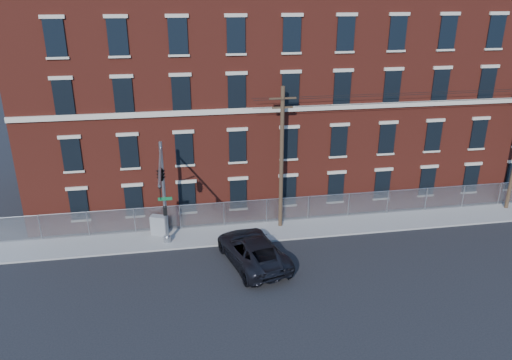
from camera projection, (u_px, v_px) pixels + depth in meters
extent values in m
plane|color=black|center=(268.00, 270.00, 29.46)|extent=(140.00, 140.00, 0.00)
cube|color=#999691|center=(414.00, 219.00, 35.95)|extent=(65.00, 3.00, 0.12)
cube|color=maroon|center=(375.00, 90.00, 41.34)|extent=(55.00, 14.00, 16.00)
cube|color=#B7AD98|center=(415.00, 104.00, 34.73)|extent=(55.00, 0.18, 0.35)
cube|color=black|center=(79.00, 205.00, 33.15)|extent=(1.20, 0.10, 2.20)
cube|color=black|center=(72.00, 155.00, 31.85)|extent=(1.20, 0.10, 2.20)
cube|color=black|center=(63.00, 97.00, 30.47)|extent=(1.20, 0.10, 2.20)
cube|color=black|center=(55.00, 38.00, 29.17)|extent=(1.20, 0.10, 2.20)
cube|color=black|center=(134.00, 201.00, 33.74)|extent=(1.20, 0.10, 2.20)
cube|color=black|center=(129.00, 152.00, 32.43)|extent=(1.20, 0.10, 2.20)
cube|color=black|center=(123.00, 95.00, 31.06)|extent=(1.20, 0.10, 2.20)
cube|color=black|center=(118.00, 37.00, 29.76)|extent=(1.20, 0.10, 2.20)
cube|color=black|center=(187.00, 198.00, 34.32)|extent=(1.20, 0.10, 2.20)
cube|color=black|center=(184.00, 149.00, 33.02)|extent=(1.20, 0.10, 2.20)
cube|color=black|center=(181.00, 94.00, 31.64)|extent=(1.20, 0.10, 2.20)
cube|color=black|center=(178.00, 36.00, 30.34)|extent=(1.20, 0.10, 2.20)
cube|color=black|center=(238.00, 194.00, 34.91)|extent=(1.20, 0.10, 2.20)
cube|color=black|center=(238.00, 146.00, 33.60)|extent=(1.20, 0.10, 2.20)
cube|color=black|center=(237.00, 92.00, 32.23)|extent=(1.20, 0.10, 2.20)
cube|color=black|center=(236.00, 35.00, 30.93)|extent=(1.20, 0.10, 2.20)
cube|color=black|center=(288.00, 191.00, 35.49)|extent=(1.20, 0.10, 2.20)
cube|color=black|center=(289.00, 144.00, 34.19)|extent=(1.20, 0.10, 2.20)
cube|color=black|center=(290.00, 90.00, 32.81)|extent=(1.20, 0.10, 2.20)
cube|color=black|center=(292.00, 35.00, 31.51)|extent=(1.20, 0.10, 2.20)
cube|color=black|center=(336.00, 188.00, 36.08)|extent=(1.20, 0.10, 2.20)
cube|color=black|center=(339.00, 141.00, 34.77)|extent=(1.20, 0.10, 2.20)
cube|color=black|center=(342.00, 88.00, 33.40)|extent=(1.20, 0.10, 2.20)
cube|color=black|center=(346.00, 34.00, 32.10)|extent=(1.20, 0.10, 2.20)
cube|color=black|center=(382.00, 185.00, 36.66)|extent=(1.20, 0.10, 2.20)
cube|color=black|center=(387.00, 139.00, 35.36)|extent=(1.20, 0.10, 2.20)
cube|color=black|center=(392.00, 87.00, 33.98)|extent=(1.20, 0.10, 2.20)
cube|color=black|center=(398.00, 33.00, 32.68)|extent=(1.20, 0.10, 2.20)
cube|color=black|center=(427.00, 181.00, 37.25)|extent=(1.20, 0.10, 2.20)
cube|color=black|center=(433.00, 136.00, 35.94)|extent=(1.20, 0.10, 2.20)
cube|color=black|center=(441.00, 85.00, 34.57)|extent=(1.20, 0.10, 2.20)
cube|color=black|center=(448.00, 32.00, 33.27)|extent=(1.20, 0.10, 2.20)
cube|color=black|center=(471.00, 179.00, 37.83)|extent=(1.20, 0.10, 2.20)
cube|color=black|center=(479.00, 134.00, 36.53)|extent=(1.20, 0.10, 2.20)
cube|color=black|center=(487.00, 83.00, 35.15)|extent=(1.20, 0.10, 2.20)
cube|color=black|center=(496.00, 32.00, 33.85)|extent=(1.20, 0.10, 2.20)
cube|color=#A5A8AD|center=(407.00, 200.00, 36.79)|extent=(59.00, 0.02, 1.80)
cylinder|color=#9EA0A5|center=(408.00, 190.00, 36.47)|extent=(59.00, 0.04, 0.04)
cylinder|color=#9EA0A5|center=(40.00, 227.00, 32.58)|extent=(0.06, 0.06, 1.85)
cylinder|color=#9EA0A5|center=(88.00, 224.00, 33.08)|extent=(0.06, 0.06, 1.85)
cylinder|color=#9EA0A5|center=(135.00, 220.00, 33.57)|extent=(0.06, 0.06, 1.85)
cylinder|color=#9EA0A5|center=(180.00, 217.00, 34.07)|extent=(0.06, 0.06, 1.85)
cylinder|color=#9EA0A5|center=(224.00, 214.00, 34.56)|extent=(0.06, 0.06, 1.85)
cylinder|color=#9EA0A5|center=(267.00, 211.00, 35.06)|extent=(0.06, 0.06, 1.85)
cylinder|color=#9EA0A5|center=(308.00, 208.00, 35.55)|extent=(0.06, 0.06, 1.85)
cylinder|color=#9EA0A5|center=(349.00, 205.00, 36.05)|extent=(0.06, 0.06, 1.85)
cylinder|color=#9EA0A5|center=(388.00, 202.00, 36.54)|extent=(0.06, 0.06, 1.85)
cylinder|color=#9EA0A5|center=(426.00, 199.00, 37.04)|extent=(0.06, 0.06, 1.85)
cylinder|color=#9EA0A5|center=(463.00, 196.00, 37.54)|extent=(0.06, 0.06, 1.85)
cylinder|color=#9EA0A5|center=(500.00, 194.00, 38.03)|extent=(0.06, 0.06, 1.85)
cylinder|color=#9EA0A5|center=(164.00, 194.00, 31.33)|extent=(0.22, 0.22, 7.00)
cylinder|color=#9EA0A5|center=(167.00, 239.00, 32.52)|extent=(0.50, 0.50, 0.40)
cylinder|color=#9EA0A5|center=(160.00, 165.00, 27.22)|extent=(0.14, 6.50, 0.14)
cylinder|color=#9EA0A5|center=(162.00, 169.00, 29.46)|extent=(0.08, 2.18, 1.56)
cube|color=#0C592D|center=(165.00, 199.00, 31.31)|extent=(0.90, 0.03, 0.22)
cube|color=black|center=(165.00, 211.00, 31.50)|extent=(0.25, 0.25, 0.60)
imported|color=black|center=(160.00, 191.00, 25.08)|extent=(0.16, 0.20, 1.00)
imported|color=black|center=(161.00, 173.00, 27.65)|extent=(0.53, 2.48, 1.00)
cylinder|color=#423221|center=(282.00, 160.00, 33.07)|extent=(0.28, 0.28, 10.00)
cube|color=#423221|center=(283.00, 98.00, 31.55)|extent=(1.80, 0.12, 0.12)
cube|color=#423221|center=(283.00, 108.00, 31.77)|extent=(1.40, 0.12, 0.12)
imported|color=black|center=(252.00, 250.00, 30.00)|extent=(4.39, 6.94, 1.78)
cube|color=slate|center=(159.00, 225.00, 33.35)|extent=(1.24, 0.93, 1.39)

